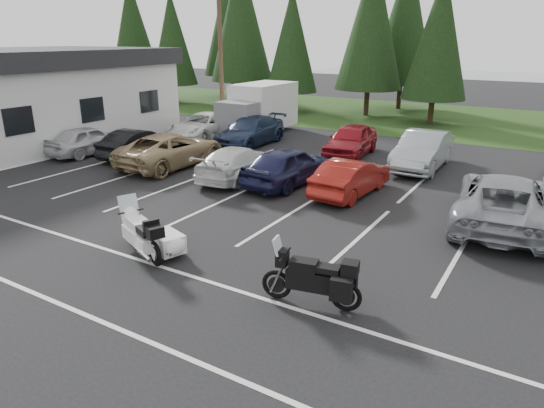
% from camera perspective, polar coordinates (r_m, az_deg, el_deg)
% --- Properties ---
extents(ground, '(120.00, 120.00, 0.00)m').
position_cam_1_polar(ground, '(14.96, -2.51, -2.63)').
color(ground, black).
rests_on(ground, ground).
extents(grass_strip, '(80.00, 16.00, 0.01)m').
position_cam_1_polar(grass_strip, '(36.78, 18.97, 9.45)').
color(grass_strip, '#203811').
rests_on(grass_strip, ground).
extents(lake_water, '(70.00, 50.00, 0.02)m').
position_cam_1_polar(lake_water, '(66.86, 28.60, 12.12)').
color(lake_water, slate).
rests_on(lake_water, ground).
extents(building, '(10.60, 15.60, 4.90)m').
position_cam_1_polar(building, '(30.23, -28.09, 11.07)').
color(building, silver).
rests_on(building, ground).
extents(utility_pole, '(1.60, 0.26, 9.00)m').
position_cam_1_polar(utility_pole, '(29.49, -6.08, 17.39)').
color(utility_pole, '#473321').
rests_on(utility_pole, ground).
extents(box_truck, '(2.40, 5.60, 2.90)m').
position_cam_1_polar(box_truck, '(29.02, -2.03, 11.01)').
color(box_truck, silver).
rests_on(box_truck, ground).
extents(stall_markings, '(32.00, 16.00, 0.01)m').
position_cam_1_polar(stall_markings, '(16.55, 1.32, -0.43)').
color(stall_markings, silver).
rests_on(stall_markings, ground).
extents(conifer_0, '(4.58, 4.58, 10.66)m').
position_cam_1_polar(conifer_0, '(49.37, -16.10, 19.23)').
color(conifer_0, '#332316').
rests_on(conifer_0, ground).
extents(conifer_1, '(3.96, 3.96, 9.22)m').
position_cam_1_polar(conifer_1, '(44.23, -11.65, 18.56)').
color(conifer_1, '#332316').
rests_on(conifer_1, ground).
extents(conifer_2, '(5.10, 5.10, 11.89)m').
position_cam_1_polar(conifer_2, '(41.77, -3.69, 21.03)').
color(conifer_2, '#332316').
rests_on(conifer_2, ground).
extents(conifer_3, '(3.87, 3.87, 9.02)m').
position_cam_1_polar(conifer_3, '(37.65, 2.36, 18.70)').
color(conifer_3, '#332316').
rests_on(conifer_3, ground).
extents(conifer_4, '(4.80, 4.80, 11.17)m').
position_cam_1_polar(conifer_4, '(36.73, 11.64, 20.31)').
color(conifer_4, '#332316').
rests_on(conifer_4, ground).
extents(conifer_5, '(4.14, 4.14, 9.63)m').
position_cam_1_polar(conifer_5, '(34.02, 19.06, 18.30)').
color(conifer_5, '#332316').
rests_on(conifer_5, ground).
extents(conifer_back_a, '(5.28, 5.28, 12.30)m').
position_cam_1_polar(conifer_back_a, '(47.51, -4.85, 21.05)').
color(conifer_back_a, '#332316').
rests_on(conifer_back_a, ground).
extents(conifer_back_b, '(4.97, 4.97, 11.58)m').
position_cam_1_polar(conifer_back_b, '(40.78, 15.44, 20.22)').
color(conifer_back_b, '#332316').
rests_on(conifer_back_b, ground).
extents(car_near_0, '(1.81, 4.22, 1.42)m').
position_cam_1_polar(car_near_0, '(25.73, -20.78, 7.07)').
color(car_near_0, silver).
rests_on(car_near_0, ground).
extents(car_near_1, '(1.75, 4.28, 1.38)m').
position_cam_1_polar(car_near_1, '(24.25, -15.50, 6.89)').
color(car_near_1, black).
rests_on(car_near_1, ground).
extents(car_near_2, '(2.49, 5.38, 1.50)m').
position_cam_1_polar(car_near_2, '(22.28, -11.77, 6.30)').
color(car_near_2, '#988058').
rests_on(car_near_2, ground).
extents(car_near_3, '(2.19, 4.68, 1.32)m').
position_cam_1_polar(car_near_3, '(19.89, -4.02, 4.87)').
color(car_near_3, silver).
rests_on(car_near_3, ground).
extents(car_near_4, '(2.17, 4.61, 1.53)m').
position_cam_1_polar(car_near_4, '(18.98, 1.92, 4.54)').
color(car_near_4, '#161838').
rests_on(car_near_4, ground).
extents(car_near_5, '(1.66, 4.14, 1.34)m').
position_cam_1_polar(car_near_5, '(17.97, 9.29, 3.14)').
color(car_near_5, maroon).
rests_on(car_near_5, ground).
extents(car_near_6, '(3.19, 6.01, 1.61)m').
position_cam_1_polar(car_near_6, '(16.41, 25.59, 0.41)').
color(car_near_6, gray).
rests_on(car_near_6, ground).
extents(car_far_0, '(2.40, 5.11, 1.41)m').
position_cam_1_polar(car_far_0, '(28.32, -7.95, 9.12)').
color(car_far_0, white).
rests_on(car_far_0, ground).
extents(car_far_1, '(2.18, 5.11, 1.47)m').
position_cam_1_polar(car_far_1, '(26.26, -2.59, 8.56)').
color(car_far_1, '#192640').
rests_on(car_far_1, ground).
extents(car_far_2, '(2.23, 4.63, 1.53)m').
position_cam_1_polar(car_far_2, '(24.05, 9.26, 7.42)').
color(car_far_2, maroon).
rests_on(car_far_2, ground).
extents(car_far_3, '(1.77, 4.91, 1.61)m').
position_cam_1_polar(car_far_3, '(22.35, 17.31, 6.03)').
color(car_far_3, gray).
rests_on(car_far_3, ground).
extents(touring_motorcycle, '(2.77, 1.79, 1.47)m').
position_cam_1_polar(touring_motorcycle, '(13.26, -15.17, -2.81)').
color(touring_motorcycle, white).
rests_on(touring_motorcycle, ground).
extents(cargo_trailer, '(1.61, 1.22, 0.66)m').
position_cam_1_polar(cargo_trailer, '(13.16, -12.31, -4.66)').
color(cargo_trailer, white).
rests_on(cargo_trailer, ground).
extents(adventure_motorcycle, '(2.58, 1.32, 1.50)m').
position_cam_1_polar(adventure_motorcycle, '(10.48, 4.61, -8.14)').
color(adventure_motorcycle, black).
rests_on(adventure_motorcycle, ground).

